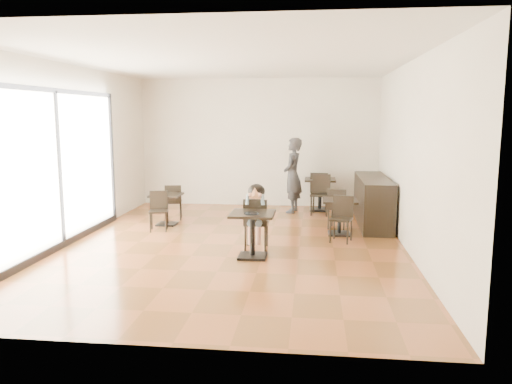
# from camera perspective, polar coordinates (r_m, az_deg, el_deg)

# --- Properties ---
(floor) EXTENTS (6.00, 8.00, 0.01)m
(floor) POSITION_cam_1_polar(r_m,az_deg,el_deg) (8.97, -2.55, -6.03)
(floor) COLOR brown
(floor) RESTS_ON ground
(ceiling) EXTENTS (6.00, 8.00, 0.01)m
(ceiling) POSITION_cam_1_polar(r_m,az_deg,el_deg) (8.72, -2.70, 14.75)
(ceiling) COLOR white
(ceiling) RESTS_ON floor
(wall_back) EXTENTS (6.00, 0.01, 3.20)m
(wall_back) POSITION_cam_1_polar(r_m,az_deg,el_deg) (12.66, 0.28, 5.67)
(wall_back) COLOR white
(wall_back) RESTS_ON floor
(wall_front) EXTENTS (6.00, 0.01, 3.20)m
(wall_front) POSITION_cam_1_polar(r_m,az_deg,el_deg) (4.82, -10.21, 0.33)
(wall_front) COLOR white
(wall_front) RESTS_ON floor
(wall_left) EXTENTS (0.01, 8.00, 3.20)m
(wall_left) POSITION_cam_1_polar(r_m,az_deg,el_deg) (9.64, -20.55, 4.11)
(wall_left) COLOR white
(wall_left) RESTS_ON floor
(wall_right) EXTENTS (0.01, 8.00, 3.20)m
(wall_right) POSITION_cam_1_polar(r_m,az_deg,el_deg) (8.74, 17.24, 3.84)
(wall_right) COLOR white
(wall_right) RESTS_ON floor
(storefront_window) EXTENTS (0.04, 4.50, 2.60)m
(storefront_window) POSITION_cam_1_polar(r_m,az_deg,el_deg) (9.21, -21.73, 2.60)
(storefront_window) COLOR white
(storefront_window) RESTS_ON floor
(child_table) EXTENTS (0.70, 0.70, 0.74)m
(child_table) POSITION_cam_1_polar(r_m,az_deg,el_deg) (8.10, -0.41, -4.95)
(child_table) COLOR black
(child_table) RESTS_ON floor
(child_chair) EXTENTS (0.40, 0.40, 0.89)m
(child_chair) POSITION_cam_1_polar(r_m,az_deg,el_deg) (8.62, 0.04, -3.59)
(child_chair) COLOR black
(child_chair) RESTS_ON floor
(child) EXTENTS (0.40, 0.56, 1.12)m
(child) POSITION_cam_1_polar(r_m,az_deg,el_deg) (8.59, 0.04, -2.84)
(child) COLOR slate
(child) RESTS_ON child_chair
(plate) EXTENTS (0.25, 0.25, 0.02)m
(plate) POSITION_cam_1_polar(r_m,az_deg,el_deg) (7.92, -0.50, -2.46)
(plate) COLOR black
(plate) RESTS_ON child_table
(pizza_slice) EXTENTS (0.26, 0.20, 0.06)m
(pizza_slice) POSITION_cam_1_polar(r_m,az_deg,el_deg) (8.33, -0.11, -0.34)
(pizza_slice) COLOR #DCCA78
(pizza_slice) RESTS_ON child
(adult_patron) EXTENTS (0.52, 0.70, 1.77)m
(adult_patron) POSITION_cam_1_polar(r_m,az_deg,el_deg) (11.81, 4.22, 1.92)
(adult_patron) COLOR #333439
(adult_patron) RESTS_ON floor
(cafe_table_mid) EXTENTS (0.80, 0.80, 0.69)m
(cafe_table_mid) POSITION_cam_1_polar(r_m,az_deg,el_deg) (9.76, 9.52, -2.84)
(cafe_table_mid) COLOR black
(cafe_table_mid) RESTS_ON floor
(cafe_table_left) EXTENTS (0.74, 0.74, 0.65)m
(cafe_table_left) POSITION_cam_1_polar(r_m,az_deg,el_deg) (10.65, -10.19, -1.98)
(cafe_table_left) COLOR black
(cafe_table_left) RESTS_ON floor
(cafe_table_back) EXTENTS (0.83, 0.83, 0.77)m
(cafe_table_back) POSITION_cam_1_polar(r_m,az_deg,el_deg) (12.16, 7.31, -0.29)
(cafe_table_back) COLOR black
(cafe_table_back) RESTS_ON floor
(chair_mid_a) EXTENTS (0.46, 0.46, 0.83)m
(chair_mid_a) POSITION_cam_1_polar(r_m,az_deg,el_deg) (10.29, 9.37, -1.84)
(chair_mid_a) COLOR black
(chair_mid_a) RESTS_ON floor
(chair_mid_b) EXTENTS (0.46, 0.46, 0.83)m
(chair_mid_b) POSITION_cam_1_polar(r_m,az_deg,el_deg) (9.21, 9.70, -3.10)
(chair_mid_b) COLOR black
(chair_mid_b) RESTS_ON floor
(chair_left_a) EXTENTS (0.42, 0.42, 0.78)m
(chair_left_a) POSITION_cam_1_polar(r_m,az_deg,el_deg) (11.16, -9.39, -1.13)
(chair_left_a) COLOR black
(chair_left_a) RESTS_ON floor
(chair_left_b) EXTENTS (0.42, 0.42, 0.78)m
(chair_left_b) POSITION_cam_1_polar(r_m,az_deg,el_deg) (10.12, -11.09, -2.19)
(chair_left_b) COLOR black
(chair_left_b) RESTS_ON floor
(chair_back_a) EXTENTS (0.48, 0.48, 0.93)m
(chair_back_a) POSITION_cam_1_polar(r_m,az_deg,el_deg) (12.20, 7.31, 0.11)
(chair_back_a) COLOR black
(chair_back_a) RESTS_ON floor
(chair_back_b) EXTENTS (0.48, 0.48, 0.93)m
(chair_back_b) POSITION_cam_1_polar(r_m,az_deg,el_deg) (11.61, 7.35, -0.34)
(chair_back_b) COLOR black
(chair_back_b) RESTS_ON floor
(service_counter) EXTENTS (0.60, 2.40, 1.00)m
(service_counter) POSITION_cam_1_polar(r_m,az_deg,el_deg) (10.79, 13.21, -1.01)
(service_counter) COLOR black
(service_counter) RESTS_ON floor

